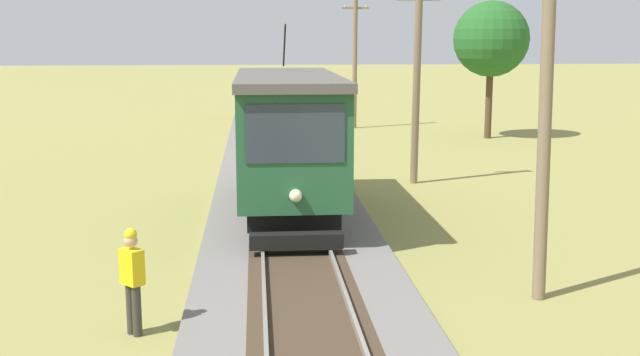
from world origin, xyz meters
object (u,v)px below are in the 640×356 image
object	(u,v)px
freight_car	(270,93)
track_worker	(132,277)
tree_right_near	(491,39)
utility_pole_far	(355,59)
red_tram	(288,137)
utility_pole_mid	(417,78)
utility_pole_near_tram	(545,111)

from	to	relation	value
freight_car	track_worker	world-z (taller)	freight_car
track_worker	tree_right_near	distance (m)	27.22
utility_pole_far	track_worker	distance (m)	29.18
red_tram	tree_right_near	distance (m)	18.83
utility_pole_far	tree_right_near	distance (m)	7.45
red_tram	utility_pole_far	world-z (taller)	utility_pole_far
utility_pole_mid	utility_pole_far	world-z (taller)	utility_pole_far
utility_pole_near_tram	tree_right_near	world-z (taller)	utility_pole_near_tram
tree_right_near	utility_pole_far	bearing A→B (deg)	142.09
utility_pole_near_tram	track_worker	distance (m)	7.73
utility_pole_far	utility_pole_near_tram	bearing A→B (deg)	-90.00
red_tram	utility_pole_far	distance (m)	20.69
freight_car	red_tram	bearing A→B (deg)	-89.99
utility_pole_mid	track_worker	distance (m)	14.65
track_worker	tree_right_near	size ratio (longest dim) A/B	0.28
utility_pole_far	track_worker	bearing A→B (deg)	-104.35
utility_pole_far	utility_pole_mid	bearing A→B (deg)	-90.00
track_worker	tree_right_near	xyz separation A→B (m)	(13.03, 23.62, 3.66)
utility_pole_far	tree_right_near	xyz separation A→B (m)	(5.82, -4.53, 1.01)
utility_pole_near_tram	utility_pole_far	distance (m)	26.84
red_tram	utility_pole_near_tram	distance (m)	8.06
utility_pole_mid	tree_right_near	size ratio (longest dim) A/B	1.05
track_worker	freight_car	bearing A→B (deg)	-138.74
utility_pole_near_tram	tree_right_near	bearing A→B (deg)	75.37
tree_right_near	utility_pole_mid	bearing A→B (deg)	-117.66
freight_car	utility_pole_far	size ratio (longest dim) A/B	0.74
utility_pole_near_tram	utility_pole_far	size ratio (longest dim) A/B	0.95
track_worker	tree_right_near	bearing A→B (deg)	-162.63
freight_car	tree_right_near	xyz separation A→B (m)	(10.19, -8.99, 3.08)
utility_pole_near_tram	track_worker	bearing A→B (deg)	-169.66
utility_pole_near_tram	tree_right_near	distance (m)	23.09
utility_pole_far	track_worker	xyz separation A→B (m)	(-7.20, -28.16, -2.64)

